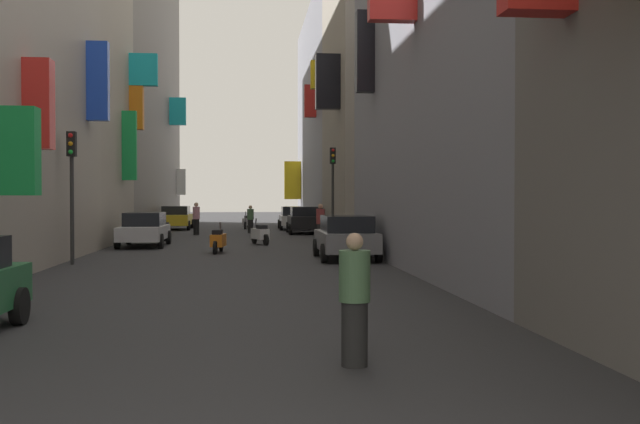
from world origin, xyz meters
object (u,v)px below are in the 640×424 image
Objects in this scene: parked_car_white at (294,217)px; scooter_green at (182,219)px; parked_car_black at (305,219)px; scooter_white at (260,234)px; traffic_light_near_corner at (333,178)px; pedestrian_near_right at (250,219)px; scooter_silver at (247,222)px; pedestrian_crossing at (196,219)px; parked_car_silver at (144,229)px; pedestrian_near_left at (321,223)px; parked_car_yellow at (176,217)px; scooter_blue at (165,231)px; scooter_orange at (218,240)px; parked_car_grey at (346,236)px; traffic_light_far_corner at (72,174)px; pedestrian_mid_street at (355,300)px.

parked_car_white is 2.13× the size of scooter_green.
scooter_white is (-2.67, -9.62, -0.33)m from parked_car_black.
pedestrian_near_right is at bearing 114.29° from traffic_light_near_corner.
traffic_light_near_corner is (3.97, -14.21, 2.49)m from scooter_silver.
pedestrian_crossing reaches higher than parked_car_white.
pedestrian_near_left is (7.52, 1.44, 0.14)m from parked_car_silver.
scooter_green is (-0.11, 6.01, -0.32)m from parked_car_yellow.
scooter_orange is at bearing -70.90° from scooter_blue.
pedestrian_near_right reaches higher than parked_car_white.
parked_car_yellow reaches higher than parked_car_silver.
parked_car_black is 9.99m from scooter_white.
parked_car_black is at bearing 90.05° from parked_car_grey.
parked_car_yellow reaches higher than parked_car_white.
parked_car_silver is at bearing -104.11° from scooter_silver.
traffic_light_near_corner is (0.69, 1.21, 2.07)m from pedestrian_near_left.
scooter_white is at bearing -72.03° from parked_car_yellow.
parked_car_black is 2.49× the size of pedestrian_near_right.
scooter_green is at bearing 91.04° from parked_car_yellow.
parked_car_white is 1.99× the size of scooter_silver.
parked_car_yellow is 6.02m from scooter_green.
parked_car_black is 3.13m from pedestrian_near_right.
parked_car_white reaches higher than scooter_orange.
pedestrian_crossing reaches higher than scooter_blue.
pedestrian_crossing is at bearing 81.79° from traffic_light_far_corner.
parked_car_black is at bearing -38.04° from parked_car_yellow.
parked_car_black reaches higher than scooter_orange.
parked_car_white is 25.22m from traffic_light_far_corner.
pedestrian_crossing is (1.08, 5.20, 0.42)m from scooter_blue.
parked_car_silver is 7.65m from pedestrian_near_left.
pedestrian_mid_street is at bearing -88.06° from scooter_silver.
scooter_green is at bearing 97.76° from scooter_orange.
parked_car_grey is 2.17× the size of scooter_green.
pedestrian_crossing reaches higher than scooter_green.
scooter_white is at bearing 91.85° from pedestrian_mid_street.
parked_car_black is 6.07m from pedestrian_crossing.
pedestrian_crossing is at bearing -75.91° from parked_car_yellow.
pedestrian_mid_street is (5.56, -22.35, 0.06)m from parked_car_silver.
parked_car_white is 2.23× the size of pedestrian_crossing.
parked_car_grey is at bearing -43.69° from parked_car_silver.
scooter_green is at bearing 123.09° from parked_car_black.
scooter_green is 0.46× the size of traffic_light_far_corner.
pedestrian_crossing is at bearing 97.32° from pedestrian_mid_street.
pedestrian_crossing reaches higher than parked_car_yellow.
pedestrian_near_left is (3.28, -15.42, 0.42)m from scooter_silver.
parked_car_grey is at bearing -71.06° from scooter_white.
parked_car_grey is 0.99× the size of traffic_light_far_corner.
traffic_light_near_corner is at bearing 85.91° from parked_car_grey.
scooter_green is at bearing 90.97° from parked_car_silver.
parked_car_yellow is 4.55m from scooter_silver.
pedestrian_near_left is at bearing -52.57° from pedestrian_crossing.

